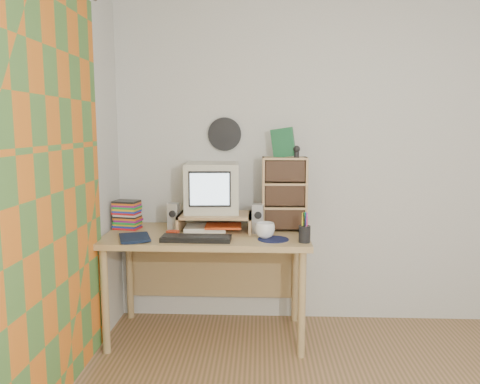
# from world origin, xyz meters

# --- Properties ---
(back_wall) EXTENTS (3.50, 0.00, 3.50)m
(back_wall) POSITION_xyz_m (0.00, 1.75, 1.25)
(back_wall) COLOR silver
(back_wall) RESTS_ON floor
(curtain) EXTENTS (0.00, 2.20, 2.20)m
(curtain) POSITION_xyz_m (-1.71, 0.48, 1.15)
(curtain) COLOR orange
(curtain) RESTS_ON left_wall
(wall_disc) EXTENTS (0.25, 0.02, 0.25)m
(wall_disc) POSITION_xyz_m (-0.93, 1.73, 1.43)
(wall_disc) COLOR black
(wall_disc) RESTS_ON back_wall
(desk) EXTENTS (1.40, 0.70, 0.75)m
(desk) POSITION_xyz_m (-1.03, 1.44, 0.62)
(desk) COLOR tan
(desk) RESTS_ON floor
(monitor_riser) EXTENTS (0.52, 0.30, 0.12)m
(monitor_riser) POSITION_xyz_m (-0.98, 1.48, 0.84)
(monitor_riser) COLOR tan
(monitor_riser) RESTS_ON desk
(crt_monitor) EXTENTS (0.40, 0.40, 0.36)m
(crt_monitor) POSITION_xyz_m (-1.01, 1.53, 1.05)
(crt_monitor) COLOR beige
(crt_monitor) RESTS_ON monitor_riser
(speaker_left) EXTENTS (0.08, 0.08, 0.20)m
(speaker_left) POSITION_xyz_m (-1.28, 1.46, 0.85)
(speaker_left) COLOR #A9AAAE
(speaker_left) RESTS_ON desk
(speaker_right) EXTENTS (0.09, 0.09, 0.20)m
(speaker_right) POSITION_xyz_m (-0.67, 1.41, 0.85)
(speaker_right) COLOR #A9AAAE
(speaker_right) RESTS_ON desk
(keyboard) EXTENTS (0.46, 0.16, 0.03)m
(keyboard) POSITION_xyz_m (-1.08, 1.16, 0.77)
(keyboard) COLOR black
(keyboard) RESTS_ON desk
(dvd_stack) EXTENTS (0.20, 0.16, 0.25)m
(dvd_stack) POSITION_xyz_m (-1.62, 1.50, 0.87)
(dvd_stack) COLOR brown
(dvd_stack) RESTS_ON desk
(cd_rack) EXTENTS (0.32, 0.17, 0.52)m
(cd_rack) POSITION_xyz_m (-0.49, 1.51, 1.01)
(cd_rack) COLOR tan
(cd_rack) RESTS_ON desk
(mug) EXTENTS (0.16, 0.16, 0.10)m
(mug) POSITION_xyz_m (-0.63, 1.26, 0.80)
(mug) COLOR white
(mug) RESTS_ON desk
(diary) EXTENTS (0.28, 0.24, 0.05)m
(diary) POSITION_xyz_m (-1.57, 1.15, 0.77)
(diary) COLOR #0D1832
(diary) RESTS_ON desk
(mousepad) EXTENTS (0.22, 0.22, 0.00)m
(mousepad) POSITION_xyz_m (-0.57, 1.21, 0.75)
(mousepad) COLOR #0F1733
(mousepad) RESTS_ON desk
(pen_cup) EXTENTS (0.09, 0.09, 0.15)m
(pen_cup) POSITION_xyz_m (-0.38, 1.15, 0.83)
(pen_cup) COLOR black
(pen_cup) RESTS_ON desk
(papers) EXTENTS (0.30, 0.22, 0.04)m
(papers) POSITION_xyz_m (-1.00, 1.48, 0.77)
(papers) COLOR white
(papers) RESTS_ON desk
(red_box) EXTENTS (0.08, 0.06, 0.04)m
(red_box) POSITION_xyz_m (-1.25, 1.27, 0.77)
(red_box) COLOR #B02A12
(red_box) RESTS_ON desk
(game_box) EXTENTS (0.16, 0.07, 0.20)m
(game_box) POSITION_xyz_m (-0.50, 1.52, 1.37)
(game_box) COLOR #1A5C34
(game_box) RESTS_ON cd_rack
(webcam) EXTENTS (0.05, 0.05, 0.08)m
(webcam) POSITION_xyz_m (-0.41, 1.47, 1.32)
(webcam) COLOR black
(webcam) RESTS_ON cd_rack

